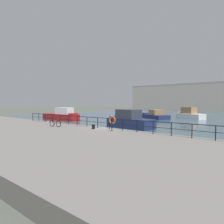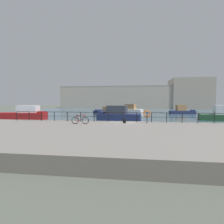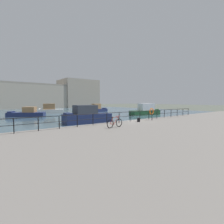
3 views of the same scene
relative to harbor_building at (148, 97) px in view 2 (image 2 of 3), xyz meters
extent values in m
plane|color=#4C5147|center=(-7.01, -62.45, -5.28)|extent=(240.00, 240.00, 0.00)
cube|color=#385160|center=(-7.01, -32.25, -5.27)|extent=(80.00, 60.00, 0.01)
cube|color=slate|center=(-7.01, -68.95, -4.83)|extent=(56.00, 13.00, 0.89)
cube|color=#A89E8E|center=(-7.01, 0.02, -0.54)|extent=(67.44, 12.40, 9.48)
cube|color=gray|center=(18.30, 0.02, 1.36)|extent=(16.82, 13.64, 13.27)
cube|color=gray|center=(-7.01, -5.89, 4.55)|extent=(67.44, 0.60, 0.70)
cube|color=maroon|center=(-26.07, -54.18, -4.67)|extent=(8.41, 2.84, 1.20)
cube|color=silver|center=(-25.01, -54.10, -3.43)|extent=(3.59, 2.00, 1.27)
cube|color=maroon|center=(-22.60, -53.92, -3.95)|extent=(1.11, 1.64, 0.24)
cube|color=#23512D|center=(8.32, -51.65, -4.77)|extent=(7.52, 3.35, 1.00)
cube|color=navy|center=(5.81, -36.17, -4.87)|extent=(6.52, 2.56, 0.80)
cube|color=#997047|center=(5.47, -36.21, -3.70)|extent=(2.40, 1.84, 1.54)
cube|color=navy|center=(8.46, -35.86, -4.35)|extent=(0.91, 1.36, 0.24)
cube|color=navy|center=(-13.28, -39.45, -4.85)|extent=(7.32, 5.68, 0.84)
cube|color=#997047|center=(-12.75, -39.73, -3.88)|extent=(3.06, 3.18, 1.09)
cube|color=navy|center=(-15.79, -38.15, -4.31)|extent=(1.65, 2.17, 0.24)
cube|color=navy|center=(-8.70, -55.60, -4.63)|extent=(6.86, 3.38, 1.28)
cube|color=#333842|center=(-9.04, -55.56, -3.36)|extent=(3.18, 2.57, 1.25)
cube|color=navy|center=(-11.46, -55.30, -3.87)|extent=(0.99, 1.95, 0.24)
cube|color=white|center=(-7.06, -35.50, -4.72)|extent=(6.14, 4.25, 1.10)
cube|color=#997047|center=(-7.46, -35.34, -3.49)|extent=(3.16, 2.75, 1.37)
cube|color=white|center=(-9.28, -34.65, -4.05)|extent=(1.23, 1.82, 0.24)
cylinder|color=black|center=(-20.47, -63.20, -3.86)|extent=(0.07, 0.07, 1.05)
cylinder|color=black|center=(-18.88, -63.20, -3.86)|extent=(0.07, 0.07, 1.05)
cylinder|color=black|center=(-17.28, -63.20, -3.86)|extent=(0.07, 0.07, 1.05)
cylinder|color=black|center=(-15.68, -63.20, -3.86)|extent=(0.07, 0.07, 1.05)
cylinder|color=black|center=(-14.09, -63.20, -3.86)|extent=(0.07, 0.07, 1.05)
cylinder|color=black|center=(-12.49, -63.20, -3.86)|extent=(0.07, 0.07, 1.05)
cylinder|color=black|center=(-10.90, -63.20, -3.86)|extent=(0.07, 0.07, 1.05)
cylinder|color=black|center=(-9.30, -63.20, -3.86)|extent=(0.07, 0.07, 1.05)
cylinder|color=black|center=(-7.70, -63.20, -3.86)|extent=(0.07, 0.07, 1.05)
cylinder|color=black|center=(-6.11, -63.20, -3.86)|extent=(0.07, 0.07, 1.05)
cylinder|color=black|center=(-4.51, -63.20, -3.86)|extent=(0.07, 0.07, 1.05)
cylinder|color=black|center=(-2.92, -63.20, -3.86)|extent=(0.07, 0.07, 1.05)
cylinder|color=black|center=(-1.32, -63.20, -3.86)|extent=(0.07, 0.07, 1.05)
cylinder|color=black|center=(0.28, -63.20, -3.86)|extent=(0.07, 0.07, 1.05)
cylinder|color=black|center=(1.87, -63.20, -3.86)|extent=(0.07, 0.07, 1.05)
cylinder|color=black|center=(-7.70, -63.20, -3.34)|extent=(25.54, 0.06, 0.06)
cylinder|color=black|center=(-7.70, -63.20, -3.81)|extent=(25.54, 0.04, 0.04)
torus|color=black|center=(-11.27, -65.46, -4.03)|extent=(0.72, 0.13, 0.72)
torus|color=black|center=(-12.31, -65.56, -4.03)|extent=(0.72, 0.13, 0.72)
cylinder|color=maroon|center=(-11.63, -65.50, -3.79)|extent=(0.55, 0.09, 0.66)
cylinder|color=maroon|center=(-11.99, -65.53, -3.82)|extent=(0.24, 0.06, 0.58)
cylinder|color=maroon|center=(-11.73, -65.51, -3.50)|extent=(0.72, 0.10, 0.11)
cylinder|color=maroon|center=(-12.10, -65.54, -4.07)|extent=(0.43, 0.08, 0.12)
cylinder|color=maroon|center=(-12.20, -65.55, -3.78)|extent=(0.26, 0.06, 0.51)
cylinder|color=maroon|center=(-11.32, -65.47, -3.75)|extent=(0.14, 0.05, 0.57)
cube|color=black|center=(-12.09, -65.54, -3.50)|extent=(0.23, 0.11, 0.05)
cylinder|color=maroon|center=(-11.37, -65.47, -3.42)|extent=(0.52, 0.07, 0.02)
cylinder|color=black|center=(-7.38, -64.16, -4.17)|extent=(0.32, 0.32, 0.44)
cylinder|color=black|center=(-5.06, -64.10, -3.81)|extent=(0.08, 0.08, 1.15)
torus|color=orange|center=(-5.06, -64.04, -3.36)|extent=(0.75, 0.11, 0.75)
camera|label=1|loc=(6.62, -78.51, -1.68)|focal=32.37mm
camera|label=2|loc=(-6.35, -82.15, -2.12)|focal=27.48mm
camera|label=3|loc=(-20.68, -76.34, -2.13)|focal=26.88mm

